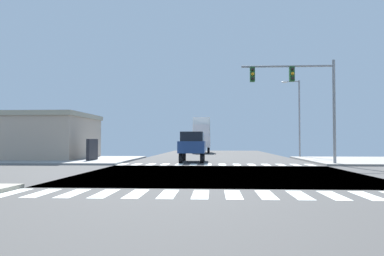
% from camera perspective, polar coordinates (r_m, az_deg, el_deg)
% --- Properties ---
extents(ground, '(90.00, 90.00, 0.05)m').
position_cam_1_polar(ground, '(18.98, 4.37, -7.01)').
color(ground, '#444341').
extents(sidewalk_corner_ne, '(12.00, 12.00, 0.14)m').
position_cam_1_polar(sidewalk_corner_ne, '(33.70, 26.72, -4.44)').
color(sidewalk_corner_ne, gray).
rests_on(sidewalk_corner_ne, ground).
extents(sidewalk_corner_nw, '(12.00, 12.00, 0.14)m').
position_cam_1_polar(sidewalk_corner_nw, '(33.43, -19.00, -4.56)').
color(sidewalk_corner_nw, gray).
rests_on(sidewalk_corner_nw, ground).
extents(crosswalk_near, '(13.50, 2.00, 0.01)m').
position_cam_1_polar(crosswalk_near, '(11.72, 3.79, -10.01)').
color(crosswalk_near, silver).
rests_on(crosswalk_near, ground).
extents(crosswalk_far, '(13.50, 2.00, 0.01)m').
position_cam_1_polar(crosswalk_far, '(26.26, 3.52, -5.55)').
color(crosswalk_far, silver).
rests_on(crosswalk_far, ground).
extents(traffic_signal_mast, '(6.36, 0.55, 7.18)m').
position_cam_1_polar(traffic_signal_mast, '(26.83, 15.91, 5.90)').
color(traffic_signal_mast, gray).
rests_on(traffic_signal_mast, ground).
extents(street_lamp, '(1.78, 0.32, 7.54)m').
position_cam_1_polar(street_lamp, '(37.92, 15.59, 2.49)').
color(street_lamp, gray).
rests_on(street_lamp, ground).
extents(bank_building, '(15.63, 8.51, 4.05)m').
position_cam_1_polar(bank_building, '(37.10, -25.79, -1.18)').
color(bank_building, tan).
rests_on(bank_building, ground).
extents(box_truck_queued_1, '(2.40, 7.20, 4.85)m').
position_cam_1_polar(box_truck_queued_1, '(51.70, 1.47, -0.95)').
color(box_truck_queued_1, black).
rests_on(box_truck_queued_1, ground).
extents(suv_leading_2, '(1.96, 4.60, 2.34)m').
position_cam_1_polar(suv_leading_2, '(29.38, 0.08, -2.46)').
color(suv_leading_2, black).
rests_on(suv_leading_2, ground).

